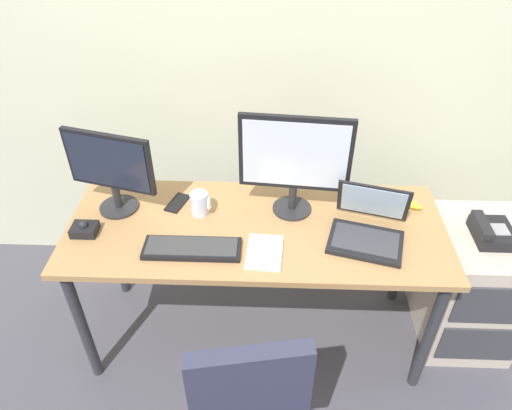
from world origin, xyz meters
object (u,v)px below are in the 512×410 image
(file_cabinet, at_px, (469,285))
(banana, at_px, (403,201))
(monitor_main, at_px, (295,159))
(monitor_side, at_px, (110,168))
(cell_phone, at_px, (177,203))
(desk_phone, at_px, (491,232))
(paper_notepad, at_px, (264,252))
(keyboard, at_px, (192,248))
(trackball_mouse, at_px, (84,229))
(laptop, at_px, (368,227))
(coffee_mug, at_px, (200,203))

(file_cabinet, height_order, banana, banana)
(monitor_main, xyz_separation_m, monitor_side, (-0.81, -0.02, -0.05))
(monitor_main, height_order, cell_phone, monitor_main)
(desk_phone, relative_size, cell_phone, 1.41)
(paper_notepad, bearing_deg, keyboard, 179.09)
(monitor_main, bearing_deg, trackball_mouse, -167.72)
(desk_phone, relative_size, banana, 1.05)
(cell_phone, bearing_deg, monitor_side, -151.88)
(file_cabinet, distance_m, paper_notepad, 1.15)
(monitor_side, xyz_separation_m, trackball_mouse, (-0.10, -0.18, -0.20))
(desk_phone, relative_size, trackball_mouse, 1.82)
(desk_phone, height_order, paper_notepad, paper_notepad)
(laptop, bearing_deg, cell_phone, 167.19)
(file_cabinet, distance_m, desk_phone, 0.37)
(desk_phone, relative_size, laptop, 0.53)
(desk_phone, xyz_separation_m, monitor_main, (-0.91, 0.07, 0.33))
(monitor_main, relative_size, paper_notepad, 2.35)
(trackball_mouse, relative_size, coffee_mug, 1.00)
(monitor_side, height_order, keyboard, monitor_side)
(coffee_mug, bearing_deg, monitor_main, 5.40)
(monitor_side, height_order, laptop, monitor_side)
(cell_phone, distance_m, banana, 1.07)
(coffee_mug, bearing_deg, paper_notepad, -40.57)
(file_cabinet, distance_m, monitor_main, 1.16)
(monitor_main, height_order, monitor_side, monitor_main)
(paper_notepad, height_order, cell_phone, paper_notepad)
(coffee_mug, height_order, banana, coffee_mug)
(monitor_side, relative_size, trackball_mouse, 3.70)
(keyboard, xyz_separation_m, banana, (0.95, 0.35, 0.01))
(keyboard, bearing_deg, banana, 20.19)
(file_cabinet, xyz_separation_m, desk_phone, (-0.01, -0.02, 0.37))
(monitor_main, distance_m, laptop, 0.43)
(laptop, distance_m, paper_notepad, 0.46)
(desk_phone, xyz_separation_m, cell_phone, (-1.45, 0.09, 0.05))
(trackball_mouse, height_order, banana, trackball_mouse)
(laptop, distance_m, banana, 0.31)
(monitor_main, bearing_deg, desk_phone, -4.28)
(banana, bearing_deg, cell_phone, -178.29)
(monitor_side, bearing_deg, banana, 3.24)
(file_cabinet, bearing_deg, paper_notepad, -166.75)
(trackball_mouse, bearing_deg, desk_phone, 4.08)
(monitor_main, height_order, trackball_mouse, monitor_main)
(keyboard, distance_m, banana, 1.01)
(keyboard, relative_size, paper_notepad, 1.97)
(trackball_mouse, xyz_separation_m, coffee_mug, (0.49, 0.16, 0.03))
(monitor_main, height_order, paper_notepad, monitor_main)
(laptop, bearing_deg, monitor_side, 172.30)
(coffee_mug, height_order, paper_notepad, coffee_mug)
(desk_phone, xyz_separation_m, keyboard, (-1.34, -0.22, 0.06))
(cell_phone, bearing_deg, laptop, 6.05)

